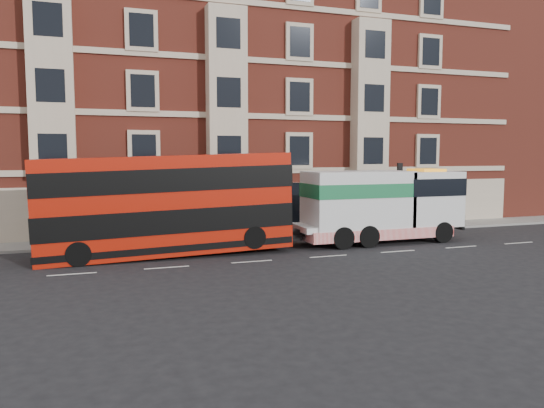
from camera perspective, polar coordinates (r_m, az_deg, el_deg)
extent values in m
plane|color=black|center=(25.28, -2.19, -6.22)|extent=(120.00, 120.00, 0.00)
cube|color=slate|center=(32.40, -6.08, -3.52)|extent=(90.00, 3.00, 0.15)
cube|color=maroon|center=(39.64, -8.01, 11.02)|extent=(45.00, 12.00, 18.00)
cube|color=maroon|center=(54.54, 27.24, 8.94)|extent=(18.00, 10.00, 18.00)
cylinder|color=black|center=(30.05, -16.76, -0.44)|extent=(0.14, 0.14, 4.00)
cube|color=black|center=(29.92, -16.87, 3.57)|extent=(0.35, 0.15, 0.50)
cylinder|color=black|center=(35.66, 13.52, 0.53)|extent=(0.14, 0.14, 4.00)
cube|color=black|center=(35.55, 13.59, 3.91)|extent=(0.35, 0.15, 0.50)
cube|color=#A91809|center=(26.86, -11.27, -0.05)|extent=(12.31, 2.75, 4.84)
cube|color=black|center=(26.94, -11.24, -1.57)|extent=(12.35, 2.81, 1.15)
cube|color=black|center=(26.78, -11.32, 2.64)|extent=(12.35, 2.81, 1.10)
cylinder|color=black|center=(25.66, -20.11, -5.07)|extent=(1.14, 0.35, 1.14)
cylinder|color=black|center=(28.11, -20.03, -4.18)|extent=(1.14, 0.35, 1.14)
cylinder|color=black|center=(26.77, -1.92, -3.60)|extent=(1.14, 0.35, 1.14)
cylinder|color=black|center=(29.13, -3.37, -2.87)|extent=(1.14, 0.35, 1.14)
cube|color=silver|center=(31.05, 11.31, -2.18)|extent=(9.90, 2.53, 0.33)
cube|color=silver|center=(32.62, 16.19, 0.60)|extent=(3.52, 2.75, 3.19)
cube|color=silver|center=(30.24, 9.20, 0.48)|extent=(5.94, 2.75, 3.19)
cube|color=#17673B|center=(30.20, 9.22, 1.52)|extent=(5.99, 2.79, 0.77)
cube|color=red|center=(30.99, 10.94, -2.91)|extent=(8.80, 2.81, 0.60)
cylinder|color=black|center=(32.03, 17.87, -2.90)|extent=(1.21, 0.38, 1.21)
cylinder|color=black|center=(34.02, 15.35, -2.36)|extent=(1.21, 0.38, 1.21)
cylinder|color=black|center=(29.39, 10.30, -3.46)|extent=(1.21, 0.44, 1.21)
cylinder|color=black|center=(31.55, 8.08, -2.82)|extent=(1.21, 0.44, 1.21)
cylinder|color=black|center=(28.67, 7.62, -3.64)|extent=(1.21, 0.44, 1.21)
cylinder|color=black|center=(30.88, 5.53, -2.97)|extent=(1.21, 0.44, 1.21)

